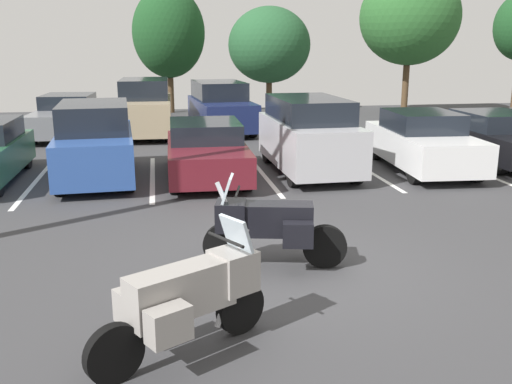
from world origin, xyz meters
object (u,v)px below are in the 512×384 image
Objects in this scene: car_silver at (309,135)px; car_far_grey at (67,116)px; car_far_navy at (221,107)px; car_blue at (95,143)px; car_far_tan at (145,108)px; motorcycle_touring at (269,225)px; car_maroon at (206,151)px; car_white at (422,142)px; motorcycle_second at (189,296)px; car_black at (498,138)px.

car_silver is 0.86× the size of car_far_grey.
car_silver is 7.69m from car_far_navy.
car_blue is 0.94× the size of car_far_tan.
car_far_navy is (-1.45, 7.55, -0.06)m from car_silver.
motorcycle_touring is 6.21m from car_maroon.
car_far_tan is (1.13, 6.98, 0.07)m from car_blue.
car_far_tan reaches higher than car_white.
car_silver is at bearing 67.28° from motorcycle_second.
car_blue is at bearing -76.88° from car_far_grey.
car_silver reaches higher than car_maroon.
car_white is at bearing 51.59° from motorcycle_second.
car_black is at bearing -29.02° from car_far_grey.
car_blue is at bearing -99.18° from car_far_tan.
car_blue is 2.74m from car_maroon.
car_black is (9.25, 9.03, 0.03)m from motorcycle_second.
car_far_navy is at bearing 82.38° from motorcycle_second.
car_white is 12.72m from car_far_grey.
motorcycle_touring is 14.58m from car_far_grey.
car_white is 0.92× the size of car_far_grey.
car_silver is 10.30m from car_far_grey.
motorcycle_touring reaches higher than car_maroon.
car_maroon is 1.01× the size of car_black.
car_blue is 0.88× the size of car_far_grey.
car_maroon is 0.87× the size of car_far_grey.
car_white is (8.47, -0.36, -0.16)m from car_blue.
motorcycle_touring is 10.37m from car_black.
motorcycle_touring is at bearing -86.32° from car_maroon.
motorcycle_second is at bearing -97.62° from car_far_navy.
car_far_tan is (-9.90, 6.75, 0.28)m from car_black.
car_far_tan reaches higher than car_black.
motorcycle_touring is 7.20m from car_blue.
motorcycle_touring is 0.49× the size of car_blue.
car_silver is 0.91× the size of car_far_tan.
car_silver reaches higher than motorcycle_touring.
motorcycle_second is 0.45× the size of car_blue.
car_far_tan is (-1.99, 13.46, 0.32)m from motorcycle_touring.
motorcycle_touring is at bearing -109.87° from car_silver.
car_far_grey reaches higher than motorcycle_second.
car_black is at bearing 4.10° from car_silver.
car_far_grey is at bearing 143.08° from car_white.
car_far_grey is at bearing -179.07° from car_far_navy.
car_silver is 5.66m from car_black.
car_blue reaches higher than car_maroon.
car_white reaches higher than car_black.
motorcycle_touring is 2.68m from motorcycle_second.
car_black is 11.99m from car_far_tan.
car_far_tan is (-0.65, 15.78, 0.32)m from motorcycle_second.
motorcycle_touring is 1.08× the size of motorcycle_second.
car_blue is 1.02× the size of car_silver.
car_far_tan is 0.97× the size of car_far_navy.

